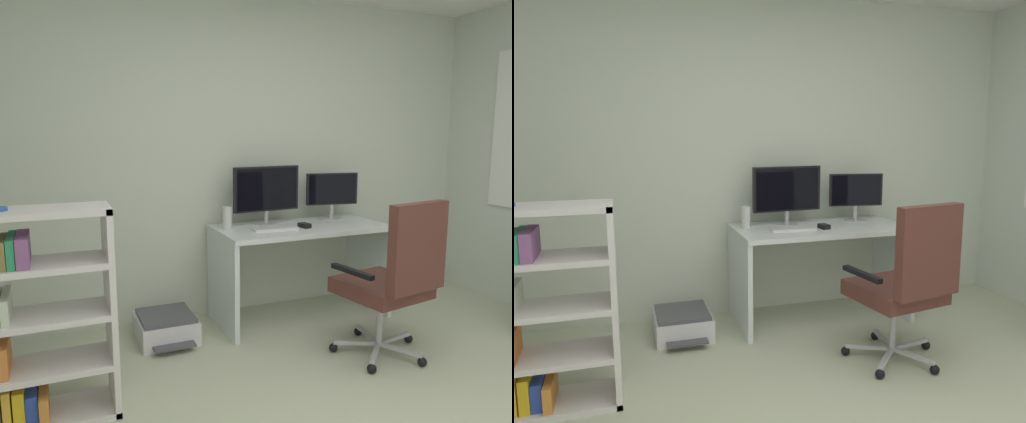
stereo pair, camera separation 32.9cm
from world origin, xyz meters
The scene contains 10 objects.
wall_back centered at (0.00, 2.36, 1.26)m, with size 4.44×0.10×2.52m, color silver.
desk centered at (0.42, 1.95, 0.54)m, with size 1.34×0.65×0.74m.
monitor_main centered at (0.19, 2.09, 1.01)m, with size 0.56×0.18×0.46m.
monitor_secondary centered at (0.78, 2.09, 0.98)m, with size 0.44×0.18×0.39m.
keyboard centered at (0.16, 1.87, 0.75)m, with size 0.34×0.13×0.02m, color silver.
computer_mouse centered at (0.41, 1.86, 0.76)m, with size 0.06×0.10×0.03m, color black.
desktop_speaker centered at (-0.16, 2.04, 0.83)m, with size 0.07×0.07×0.17m, color silver.
office_chair centered at (0.61, 1.04, 0.56)m, with size 0.64×0.67×1.06m.
bookshelf centered at (-1.57, 1.19, 0.52)m, with size 0.77×0.32×1.10m.
printer centered at (-0.67, 1.93, 0.09)m, with size 0.40×0.52×0.19m.
Camera 1 is at (-1.38, -1.39, 1.48)m, focal length 34.46 mm.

